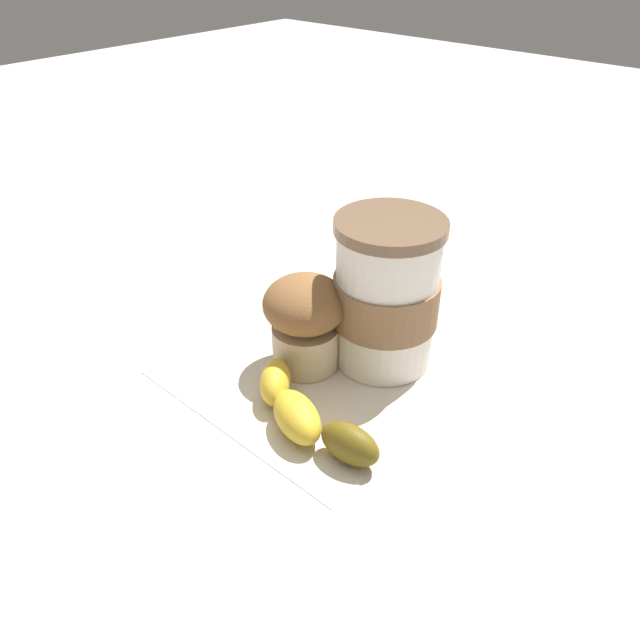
{
  "coord_description": "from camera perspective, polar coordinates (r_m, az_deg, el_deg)",
  "views": [
    {
      "loc": [
        0.34,
        0.3,
        0.36
      ],
      "look_at": [
        0.0,
        0.0,
        0.05
      ],
      "focal_mm": 35.0,
      "sensor_mm": 36.0,
      "label": 1
    }
  ],
  "objects": [
    {
      "name": "ground_plane",
      "position": [
        0.58,
        0.0,
        -4.34
      ],
      "size": [
        3.0,
        3.0,
        0.0
      ],
      "primitive_type": "plane",
      "color": "beige"
    },
    {
      "name": "paper_napkin",
      "position": [
        0.58,
        0.0,
        -4.28
      ],
      "size": [
        0.24,
        0.24,
        0.0
      ],
      "primitive_type": "cube",
      "rotation": [
        0.0,
        0.0,
        -0.01
      ],
      "color": "beige",
      "rests_on": "ground_plane"
    },
    {
      "name": "muffin",
      "position": [
        0.56,
        -1.36,
        0.11
      ],
      "size": [
        0.08,
        0.08,
        0.09
      ],
      "color": "beige",
      "rests_on": "paper_napkin"
    },
    {
      "name": "coffee_cup",
      "position": [
        0.56,
        6.07,
        2.35
      ],
      "size": [
        0.1,
        0.1,
        0.14
      ],
      "color": "silver",
      "rests_on": "paper_napkin"
    },
    {
      "name": "banana",
      "position": [
        0.51,
        -1.48,
        -8.49
      ],
      "size": [
        0.07,
        0.15,
        0.03
      ],
      "color": "gold",
      "rests_on": "paper_napkin"
    }
  ]
}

